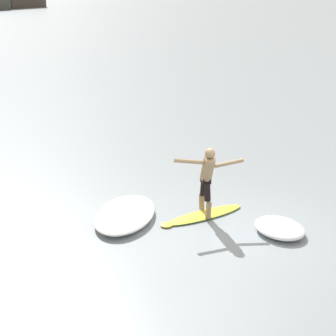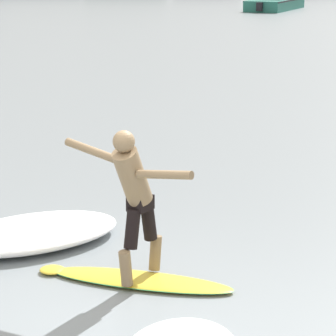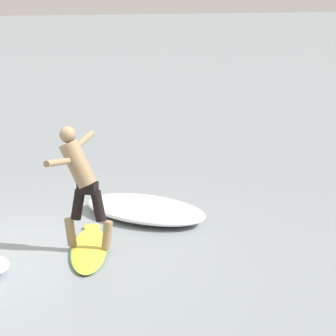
% 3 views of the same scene
% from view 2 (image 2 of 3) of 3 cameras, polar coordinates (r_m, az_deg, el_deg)
% --- Properties ---
extents(ground_plane, '(200.00, 200.00, 0.00)m').
position_cam_2_polar(ground_plane, '(8.22, -4.45, -10.69)').
color(ground_plane, gray).
extents(surfboard, '(2.31, 1.14, 0.21)m').
position_cam_2_polar(surfboard, '(9.00, -2.18, -8.01)').
color(surfboard, yellow).
rests_on(surfboard, ground).
extents(surfer, '(1.39, 1.06, 1.74)m').
position_cam_2_polar(surfer, '(8.54, -2.46, -1.71)').
color(surfer, '#8A6F4E').
rests_on(surfer, surfboard).
extents(fishing_boat_near_jetty, '(4.74, 6.99, 2.59)m').
position_cam_2_polar(fishing_boat_near_jetty, '(53.39, 7.76, 11.79)').
color(fishing_boat_near_jetty, '#266D5F').
rests_on(fishing_boat_near_jetty, ground).
extents(wave_foam_at_tail, '(2.67, 2.31, 0.26)m').
position_cam_2_polar(wave_foam_at_tail, '(10.30, -9.69, -4.61)').
color(wave_foam_at_tail, white).
rests_on(wave_foam_at_tail, ground).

